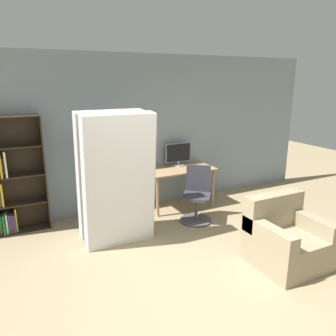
{
  "coord_description": "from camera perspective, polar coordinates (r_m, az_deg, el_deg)",
  "views": [
    {
      "loc": [
        -1.7,
        -2.43,
        2.27
      ],
      "look_at": [
        0.3,
        1.6,
        1.05
      ],
      "focal_mm": 35.0,
      "sensor_mm": 36.0,
      "label": 1
    }
  ],
  "objects": [
    {
      "name": "office_chair",
      "position": [
        5.42,
        5.03,
        -5.46
      ],
      "size": [
        0.62,
        0.62,
        0.91
      ],
      "color": "#4C4C51",
      "rests_on": "ground"
    },
    {
      "name": "mattress_near",
      "position": [
        4.48,
        -8.4,
        -2.35
      ],
      "size": [
        0.96,
        0.38,
        1.87
      ],
      "color": "silver",
      "rests_on": "ground"
    },
    {
      "name": "bookshelf",
      "position": [
        5.42,
        -25.93,
        -1.96
      ],
      "size": [
        0.82,
        0.3,
        1.77
      ],
      "color": "#2D2319",
      "rests_on": "ground"
    },
    {
      "name": "wall_back",
      "position": [
        5.71,
        -8.7,
        5.72
      ],
      "size": [
        8.0,
        0.06,
        2.7
      ],
      "color": "gray",
      "rests_on": "ground"
    },
    {
      "name": "armchair",
      "position": [
        4.48,
        19.77,
        -11.58
      ],
      "size": [
        0.85,
        0.8,
        0.85
      ],
      "color": "gray",
      "rests_on": "ground"
    },
    {
      "name": "monitor",
      "position": [
        6.05,
        1.79,
        2.42
      ],
      "size": [
        0.51,
        0.23,
        0.42
      ],
      "color": "#B7B7BC",
      "rests_on": "desk"
    },
    {
      "name": "desk",
      "position": [
        5.92,
        1.98,
        -0.94
      ],
      "size": [
        1.24,
        0.66,
        0.72
      ],
      "color": "tan",
      "rests_on": "ground"
    },
    {
      "name": "ground_plane",
      "position": [
        3.73,
        7.42,
        -22.39
      ],
      "size": [
        16.0,
        16.0,
        0.0
      ],
      "primitive_type": "plane",
      "color": "#9E8966"
    },
    {
      "name": "mattress_far",
      "position": [
        4.83,
        -9.83,
        -1.12
      ],
      "size": [
        0.96,
        0.37,
        1.87
      ],
      "color": "silver",
      "rests_on": "ground"
    }
  ]
}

